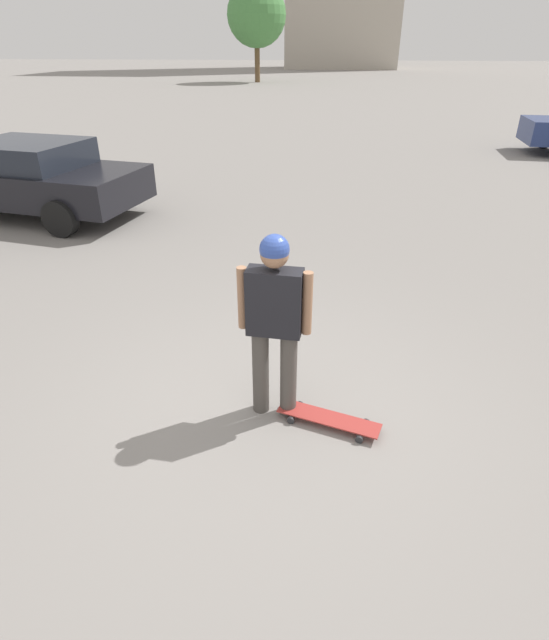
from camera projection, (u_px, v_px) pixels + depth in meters
ground_plane at (274, 410)px, 4.63m from camera, size 220.00×220.00×0.00m
person at (274, 315)px, 4.14m from camera, size 0.62×0.24×1.71m
skateboard at (328, 419)px, 4.43m from camera, size 0.94×0.46×0.08m
car_parked_near at (27, 177)px, 9.59m from camera, size 4.75×2.65×1.40m
tree_distant at (257, 15)px, 41.15m from camera, size 4.90×4.90×7.49m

